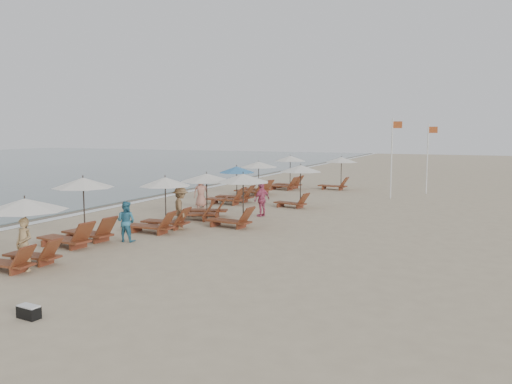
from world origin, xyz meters
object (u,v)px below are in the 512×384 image
at_px(inland_station_1, 297,179).
at_px(beachgoer_near, 24,245).
at_px(duffel_bag, 29,312).
at_px(lounger_station_4, 232,187).
at_px(lounger_station_3, 202,196).
at_px(flag_pole_near, 392,154).
at_px(lounger_station_6, 287,173).
at_px(inland_station_0, 237,195).
at_px(lounger_station_0, 22,229).
at_px(beachgoer_mid_b, 181,208).
at_px(inland_station_2, 338,169).
at_px(beachgoer_far_a, 262,200).
at_px(lounger_station_2, 160,206).
at_px(lounger_station_1, 78,215).
at_px(beachgoer_far_b, 201,192).
at_px(lounger_station_5, 255,177).
at_px(beachgoer_mid_a, 126,221).

xyz_separation_m(inland_station_1, beachgoer_near, (-2.99, -14.99, -0.71)).
relative_size(beachgoer_near, duffel_bag, 2.88).
height_order(lounger_station_4, beachgoer_near, lounger_station_4).
xyz_separation_m(lounger_station_3, inland_station_1, (2.84, 5.03, 0.43)).
bearing_deg(flag_pole_near, duffel_bag, -99.20).
bearing_deg(lounger_station_6, inland_station_0, -77.84).
distance_m(lounger_station_0, lounger_station_3, 9.75).
bearing_deg(beachgoer_mid_b, inland_station_2, -47.05).
bearing_deg(lounger_station_4, inland_station_1, -0.54).
height_order(lounger_station_0, beachgoer_mid_b, lounger_station_0).
relative_size(inland_station_0, beachgoer_far_a, 1.69).
xyz_separation_m(lounger_station_2, lounger_station_6, (-0.63, 16.21, 0.10)).
bearing_deg(lounger_station_6, beachgoer_mid_b, -85.78).
relative_size(inland_station_0, duffel_bag, 5.07).
distance_m(lounger_station_1, beachgoer_far_b, 9.63).
relative_size(lounger_station_5, beachgoer_far_b, 1.72).
height_order(beachgoer_mid_b, duffel_bag, beachgoer_mid_b).
xyz_separation_m(inland_station_0, beachgoer_mid_b, (-1.91, -1.33, -0.49)).
relative_size(lounger_station_2, duffel_bag, 4.70).
bearing_deg(inland_station_2, flag_pole_near, -38.85).
xyz_separation_m(beachgoer_far_b, flag_pole_near, (8.59, 7.68, 1.84)).
relative_size(inland_station_0, beachgoer_mid_a, 1.84).
bearing_deg(lounger_station_1, lounger_station_5, 90.51).
bearing_deg(duffel_bag, inland_station_0, 92.93).
bearing_deg(inland_station_0, beachgoer_mid_b, -145.22).
height_order(lounger_station_1, beachgoer_near, lounger_station_1).
bearing_deg(lounger_station_4, lounger_station_6, 87.51).
height_order(lounger_station_1, beachgoer_mid_a, lounger_station_1).
bearing_deg(flag_pole_near, inland_station_1, -124.77).
height_order(lounger_station_4, inland_station_2, inland_station_2).
relative_size(lounger_station_5, inland_station_1, 1.07).
height_order(lounger_station_6, inland_station_2, lounger_station_6).
bearing_deg(lounger_station_5, inland_station_0, -70.11).
relative_size(lounger_station_0, lounger_station_1, 0.97).
relative_size(lounger_station_3, beachgoer_far_b, 1.79).
height_order(inland_station_0, duffel_bag, inland_station_0).
bearing_deg(beachgoer_far_a, lounger_station_3, -34.20).
height_order(lounger_station_0, beachgoer_mid_a, lounger_station_0).
height_order(beachgoer_far_a, duffel_bag, beachgoer_far_a).
height_order(inland_station_2, beachgoer_far_a, inland_station_2).
height_order(lounger_station_6, beachgoer_mid_b, lounger_station_6).
height_order(beachgoer_mid_a, beachgoer_far_a, beachgoer_far_a).
distance_m(lounger_station_5, flag_pole_near, 8.47).
height_order(lounger_station_0, beachgoer_far_b, lounger_station_0).
bearing_deg(inland_station_1, duffel_bag, -89.52).
bearing_deg(lounger_station_3, duffel_bag, -76.77).
bearing_deg(beachgoer_mid_a, beachgoer_near, 83.13).
bearing_deg(inland_station_0, beachgoer_mid_a, -119.83).
bearing_deg(lounger_station_4, duffel_bag, -77.40).
bearing_deg(duffel_bag, inland_station_1, 90.48).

